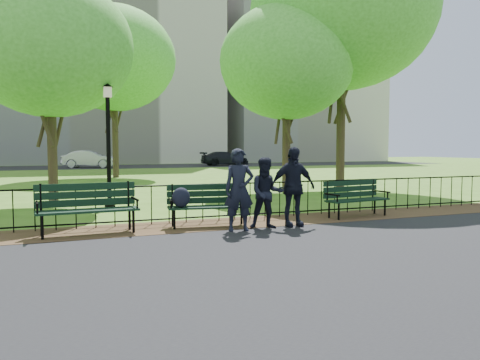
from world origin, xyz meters
name	(u,v)px	position (x,y,z in m)	size (l,w,h in m)	color
ground	(261,235)	(0.00, 0.00, 0.00)	(120.00, 120.00, 0.00)	#3E6A1B
asphalt_path	(367,280)	(0.00, -3.40, 0.01)	(60.00, 9.20, 0.01)	black
dirt_strip	(234,223)	(0.00, 1.50, 0.01)	(60.00, 1.60, 0.01)	#382C17
far_street	(101,167)	(0.00, 35.00, 0.01)	(70.00, 9.00, 0.01)	black
iron_fence	(227,200)	(0.00, 2.00, 0.50)	(24.06, 0.06, 1.00)	black
apartment_mid	(106,32)	(2.00, 48.00, 15.00)	(24.00, 15.00, 30.00)	beige
apartment_east	(292,71)	(26.00, 48.00, 12.00)	(20.00, 15.00, 24.00)	beige
park_bench_main	(198,199)	(-0.93, 1.31, 0.62)	(1.84, 0.79, 1.01)	black
park_bench_left_a	(87,203)	(-3.21, 1.36, 0.64)	(1.99, 0.71, 1.11)	black
park_bench_right_a	(355,194)	(3.17, 1.36, 0.57)	(1.80, 0.77, 0.99)	black
lamppost	(108,141)	(-2.38, 5.22, 1.93)	(0.32, 0.32, 3.54)	black
tree_near_w	(49,47)	(-3.86, 6.49, 4.66)	(4.82, 4.82, 6.72)	#2D2116
tree_near_e	(287,62)	(4.57, 7.84, 5.00)	(5.17, 5.17, 7.20)	#2D2116
tree_mid_e	(343,11)	(7.10, 7.93, 7.23)	(7.47, 7.47, 10.41)	#2D2116
tree_far_c	(114,59)	(-0.54, 19.42, 6.79)	(7.02, 7.02, 9.78)	#2D2116
person_left	(239,190)	(-0.25, 0.56, 0.87)	(0.62, 0.41, 1.71)	black
person_mid	(267,193)	(0.40, 0.62, 0.77)	(0.74, 0.39, 1.52)	black
person_right	(293,187)	(1.05, 0.66, 0.88)	(1.02, 0.42, 1.74)	black
sedan_silver	(90,159)	(-1.08, 33.15, 0.74)	(1.55, 4.45, 1.47)	#9B9DA2
sedan_dark	(225,159)	(11.18, 33.38, 0.68)	(1.87, 4.60, 1.33)	black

